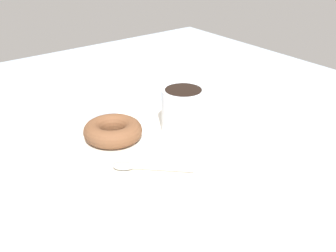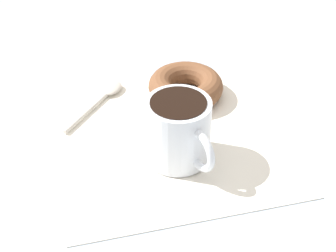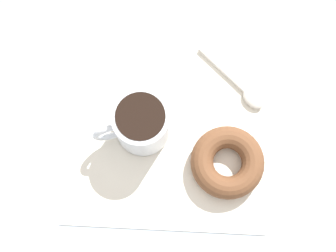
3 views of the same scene
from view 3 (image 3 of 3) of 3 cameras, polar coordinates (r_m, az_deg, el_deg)
name	(u,v)px [view 3 (image 3 of 3)]	position (r cm, az deg, el deg)	size (l,w,h in cm)	color
ground_plane	(186,148)	(69.69, 2.15, -2.68)	(120.00, 120.00, 2.00)	#99A8B7
napkin	(168,129)	(69.05, 0.00, -0.42)	(29.12, 29.12, 0.30)	white
coffee_cup	(140,124)	(64.89, -3.39, 0.29)	(7.86, 10.81, 8.12)	silver
donut	(227,162)	(66.84, 7.25, -4.41)	(10.51, 10.51, 3.25)	brown
spoon	(244,91)	(70.97, 9.29, 4.22)	(10.18, 10.42, 0.90)	#B7B2A8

